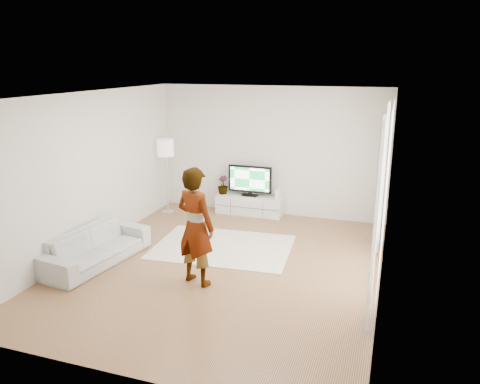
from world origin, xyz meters
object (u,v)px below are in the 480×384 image
(floor_lamp, at_px, (165,151))
(media_console, at_px, (249,205))
(player, at_px, (196,226))
(sofa, at_px, (96,247))
(rug, at_px, (223,247))
(television, at_px, (250,180))

(floor_lamp, bearing_deg, media_console, 14.27)
(player, height_order, floor_lamp, player)
(player, distance_m, floor_lamp, 3.68)
(media_console, distance_m, player, 3.56)
(sofa, xyz_separation_m, floor_lamp, (-0.13, 2.87, 1.11))
(rug, distance_m, player, 1.74)
(sofa, bearing_deg, rug, -45.79)
(rug, bearing_deg, sofa, -143.32)
(sofa, relative_size, floor_lamp, 1.21)
(television, height_order, floor_lamp, floor_lamp)
(player, bearing_deg, sofa, 14.05)
(media_console, height_order, floor_lamp, floor_lamp)
(media_console, bearing_deg, sofa, -116.44)
(rug, relative_size, player, 1.35)
(player, bearing_deg, media_console, -67.35)
(media_console, relative_size, television, 1.51)
(media_console, relative_size, player, 0.81)
(television, xyz_separation_m, floor_lamp, (-1.79, -0.48, 0.62))
(rug, distance_m, floor_lamp, 2.82)
(media_console, distance_m, sofa, 3.72)
(media_console, xyz_separation_m, rug, (0.12, -2.00, -0.20))
(television, distance_m, sofa, 3.77)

